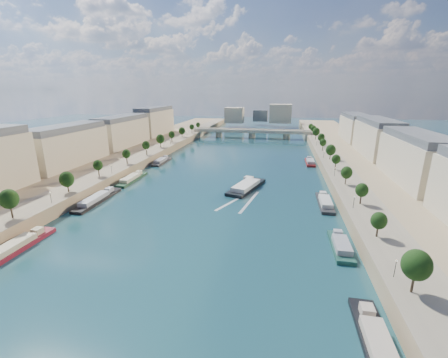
% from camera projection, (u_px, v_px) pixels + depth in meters
% --- Properties ---
extents(ground, '(700.00, 700.00, 0.00)m').
position_uv_depth(ground, '(229.00, 173.00, 164.95)').
color(ground, '#0D293C').
rests_on(ground, ground).
extents(quay_left, '(44.00, 520.00, 5.00)m').
position_uv_depth(quay_left, '(110.00, 163.00, 177.13)').
color(quay_left, '#9E8460').
rests_on(quay_left, ground).
extents(quay_right, '(44.00, 520.00, 5.00)m').
position_uv_depth(quay_right, '(369.00, 175.00, 151.34)').
color(quay_right, '#9E8460').
rests_on(quay_right, ground).
extents(pave_left, '(14.00, 520.00, 0.10)m').
position_uv_depth(pave_left, '(133.00, 159.00, 173.71)').
color(pave_left, gray).
rests_on(pave_left, quay_left).
extents(pave_right, '(14.00, 520.00, 0.10)m').
position_uv_depth(pave_right, '(339.00, 169.00, 153.29)').
color(pave_right, gray).
rests_on(pave_right, quay_right).
extents(trees_left, '(4.80, 268.80, 8.26)m').
position_uv_depth(trees_left, '(137.00, 150.00, 173.68)').
color(trees_left, '#382B1E').
rests_on(trees_left, ground).
extents(trees_right, '(4.80, 268.80, 8.26)m').
position_uv_depth(trees_right, '(333.00, 154.00, 161.50)').
color(trees_right, '#382B1E').
rests_on(trees_right, ground).
extents(lamps_left, '(0.36, 200.36, 4.28)m').
position_uv_depth(lamps_left, '(131.00, 159.00, 162.71)').
color(lamps_left, black).
rests_on(lamps_left, ground).
extents(lamps_right, '(0.36, 200.36, 4.28)m').
position_uv_depth(lamps_right, '(329.00, 161.00, 158.02)').
color(lamps_right, black).
rests_on(lamps_right, ground).
extents(buildings_left, '(16.00, 226.00, 23.20)m').
position_uv_depth(buildings_left, '(99.00, 135.00, 186.74)').
color(buildings_left, beige).
rests_on(buildings_left, ground).
extents(buildings_right, '(16.00, 226.00, 23.20)m').
position_uv_depth(buildings_right, '(393.00, 144.00, 156.30)').
color(buildings_right, beige).
rests_on(buildings_right, ground).
extents(skyline, '(79.00, 42.00, 22.00)m').
position_uv_depth(skyline, '(262.00, 114.00, 366.74)').
color(skyline, beige).
rests_on(skyline, ground).
extents(bridge, '(112.00, 12.00, 8.15)m').
position_uv_depth(bridge, '(252.00, 132.00, 282.14)').
color(bridge, '#C1B79E').
rests_on(bridge, ground).
extents(tour_barge, '(16.05, 29.36, 3.83)m').
position_uv_depth(tour_barge, '(246.00, 186.00, 137.96)').
color(tour_barge, black).
rests_on(tour_barge, ground).
extents(wake, '(15.17, 25.80, 0.04)m').
position_uv_depth(wake, '(242.00, 201.00, 122.65)').
color(wake, silver).
rests_on(wake, ground).
extents(moored_barges_left, '(5.00, 159.79, 3.60)m').
position_uv_depth(moored_barges_left, '(94.00, 201.00, 120.12)').
color(moored_barges_left, '#171B33').
rests_on(moored_barges_left, ground).
extents(moored_barges_right, '(5.00, 162.45, 3.60)m').
position_uv_depth(moored_barges_right, '(328.00, 212.00, 109.58)').
color(moored_barges_right, black).
rests_on(moored_barges_right, ground).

